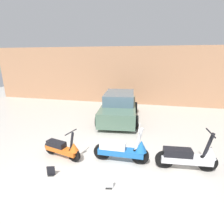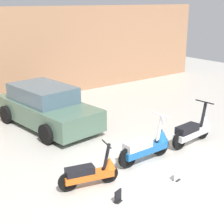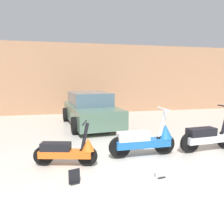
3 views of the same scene
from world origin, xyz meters
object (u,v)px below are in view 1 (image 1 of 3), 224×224
scooter_front_right (123,149)px  placard_near_left_scooter (51,171)px  scooter_front_center (189,156)px  car_rear_left (119,106)px  placard_near_right_scooter (109,184)px  scooter_front_left (63,148)px

scooter_front_right → placard_near_left_scooter: bearing=-149.9°
scooter_front_center → car_rear_left: bearing=120.0°
scooter_front_right → car_rear_left: bearing=101.6°
car_rear_left → placard_near_right_scooter: 4.98m
scooter_front_right → car_rear_left: size_ratio=0.41×
placard_near_right_scooter → scooter_front_center: bearing=31.2°
scooter_front_left → scooter_front_right: 1.81m
scooter_front_left → scooter_front_right: size_ratio=0.82×
placard_near_left_scooter → scooter_front_right: bearing=30.8°
scooter_front_center → placard_near_right_scooter: (-1.93, -1.17, -0.29)m
scooter_front_right → placard_near_right_scooter: scooter_front_right is taller
scooter_front_left → car_rear_left: (0.97, 3.97, 0.28)m
placard_near_left_scooter → placard_near_right_scooter: size_ratio=1.00×
car_rear_left → placard_near_left_scooter: bearing=-16.7°
placard_near_left_scooter → placard_near_right_scooter: same height
scooter_front_left → scooter_front_right: bearing=20.4°
scooter_front_left → scooter_front_center: scooter_front_center is taller
scooter_front_left → scooter_front_center: (3.58, 0.22, 0.07)m
scooter_front_right → car_rear_left: car_rear_left is taller
car_rear_left → placard_near_right_scooter: car_rear_left is taller
scooter_front_left → scooter_front_center: size_ratio=0.81×
scooter_front_right → placard_near_right_scooter: bearing=-98.1°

